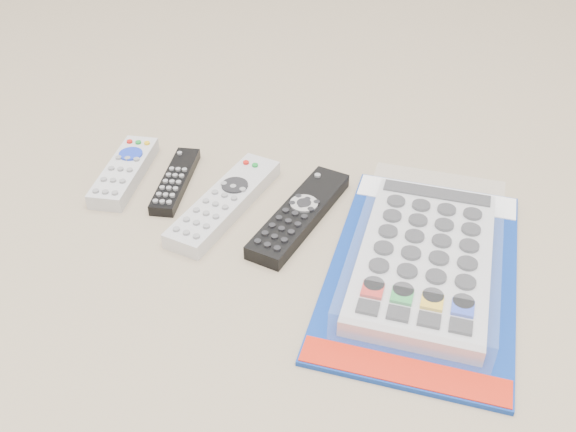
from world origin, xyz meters
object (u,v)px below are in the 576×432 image
(remote_silver_dvd, at_px, (225,202))
(jumbo_remote_packaged, at_px, (425,257))
(remote_small_grey, at_px, (125,171))
(remote_slim_black, at_px, (176,181))
(remote_large_black, at_px, (300,214))

(remote_silver_dvd, height_order, jumbo_remote_packaged, jumbo_remote_packaged)
(remote_silver_dvd, xyz_separation_m, jumbo_remote_packaged, (0.28, -0.04, 0.01))
(jumbo_remote_packaged, bearing_deg, remote_small_grey, 170.12)
(remote_small_grey, xyz_separation_m, jumbo_remote_packaged, (0.45, -0.07, 0.01))
(jumbo_remote_packaged, bearing_deg, remote_slim_black, 167.51)
(remote_small_grey, distance_m, remote_large_black, 0.28)
(remote_large_black, relative_size, jumbo_remote_packaged, 0.58)
(jumbo_remote_packaged, bearing_deg, remote_large_black, 163.35)
(remote_slim_black, bearing_deg, remote_large_black, -17.22)
(remote_silver_dvd, bearing_deg, remote_slim_black, 170.63)
(remote_large_black, bearing_deg, remote_small_grey, -173.05)
(remote_slim_black, distance_m, remote_large_black, 0.20)
(remote_slim_black, xyz_separation_m, jumbo_remote_packaged, (0.37, -0.08, 0.01))
(remote_slim_black, xyz_separation_m, remote_large_black, (0.20, -0.03, 0.00))
(remote_small_grey, bearing_deg, remote_silver_dvd, -17.10)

